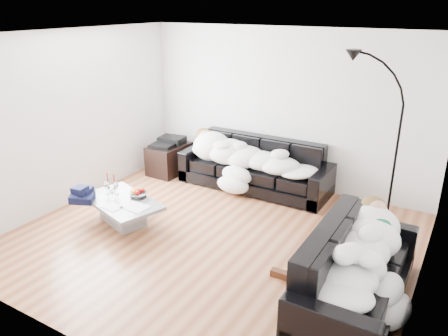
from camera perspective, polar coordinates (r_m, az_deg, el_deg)
The scene contains 24 objects.
ground at distance 5.90m, azimuth -1.50°, elevation -9.10°, with size 5.00×5.00×0.00m, color brown.
wall_back at distance 7.30m, azimuth 7.88°, elevation 7.65°, with size 5.00×0.02×2.60m, color silver.
wall_left at distance 6.98m, azimuth -19.39°, elevation 6.05°, with size 0.02×4.50×2.60m, color silver.
wall_right at distance 4.63m, azimuth 25.61°, elevation -2.14°, with size 0.02×4.50×2.60m, color silver.
ceiling at distance 5.12m, azimuth -1.79°, elevation 16.98°, with size 5.00×5.00×0.00m, color white.
sofa_back at distance 7.27m, azimuth 4.01°, elevation 0.41°, with size 2.52×0.87×0.82m, color black.
sofa_right at distance 4.75m, azimuth 17.04°, elevation -12.45°, with size 2.03×0.87×0.82m, color black.
sleeper_back at distance 7.15m, azimuth 3.87°, elevation 1.95°, with size 2.13×0.74×0.43m, color white, non-canonical shape.
sleeper_right at distance 4.64m, azimuth 17.33°, elevation -10.15°, with size 1.74×0.73×0.43m, color white, non-canonical shape.
teal_cushion at distance 5.15m, azimuth 18.52°, elevation -5.92°, with size 0.36×0.30×0.20m, color #0C5938.
coffee_table at distance 6.37m, azimuth -13.12°, elevation -5.53°, with size 1.20×0.70×0.35m, color #939699.
fruit_bowl at distance 6.29m, azimuth -11.15°, elevation -3.22°, with size 0.23×0.23×0.14m, color white.
wine_glass_a at distance 6.47m, azimuth -13.88°, elevation -2.58°, with size 0.08×0.08×0.18m, color white.
wine_glass_b at distance 6.50m, azimuth -15.09°, elevation -2.53°, with size 0.08×0.08×0.19m, color white.
wine_glass_c at distance 6.29m, azimuth -14.36°, elevation -3.37°, with size 0.07×0.07×0.17m, color white.
candle_left at distance 6.69m, azimuth -14.97°, elevation -1.56°, with size 0.05×0.05×0.25m, color maroon.
candle_right at distance 6.66m, azimuth -14.15°, elevation -1.71°, with size 0.04×0.04×0.22m, color maroon.
newspaper_a at distance 6.04m, azimuth -11.53°, elevation -4.98°, with size 0.34×0.26×0.01m, color silver.
newspaper_b at distance 6.11m, azimuth -14.42°, elevation -4.95°, with size 0.26×0.19×0.01m, color silver.
navy_jacket at distance 6.37m, azimuth -18.00°, elevation -2.67°, with size 0.33×0.28×0.17m, color black, non-canonical shape.
shoes at distance 5.19m, azimuth 8.60°, elevation -13.40°, with size 0.41×0.30×0.09m, color #472311, non-canonical shape.
av_cabinet at distance 8.03m, azimuth -7.14°, elevation 1.20°, with size 0.53×0.77×0.53m, color black.
stereo at distance 7.92m, azimuth -7.25°, elevation 3.44°, with size 0.44×0.34×0.13m, color black.
floor_lamp at distance 6.36m, azimuth 21.58°, elevation 1.90°, with size 0.76×0.30×2.08m, color black, non-canonical shape.
Camera 1 is at (2.73, -4.32, 2.95)m, focal length 35.00 mm.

